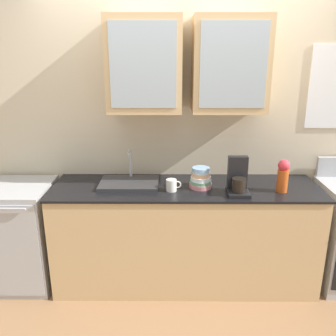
# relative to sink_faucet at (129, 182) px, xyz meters

# --- Properties ---
(ground_plane) EXTENTS (10.00, 10.00, 0.00)m
(ground_plane) POSITION_rel_sink_faucet_xyz_m (0.47, -0.04, -0.92)
(ground_plane) COLOR #936B47
(back_wall_unit) EXTENTS (3.92, 0.48, 2.57)m
(back_wall_unit) POSITION_rel_sink_faucet_xyz_m (0.48, 0.27, 0.51)
(back_wall_unit) COLOR beige
(back_wall_unit) RESTS_ON ground_plane
(counter) EXTENTS (2.22, 0.64, 0.90)m
(counter) POSITION_rel_sink_faucet_xyz_m (0.47, -0.04, -0.47)
(counter) COLOR tan
(counter) RESTS_ON ground_plane
(sink_faucet) EXTENTS (0.49, 0.35, 0.27)m
(sink_faucet) POSITION_rel_sink_faucet_xyz_m (0.00, 0.00, 0.00)
(sink_faucet) COLOR #2D2D30
(sink_faucet) RESTS_ON counter
(bowl_stack) EXTENTS (0.19, 0.19, 0.17)m
(bowl_stack) POSITION_rel_sink_faucet_xyz_m (0.59, -0.06, 0.06)
(bowl_stack) COLOR #D87F84
(bowl_stack) RESTS_ON counter
(vase) EXTENTS (0.09, 0.09, 0.26)m
(vase) POSITION_rel_sink_faucet_xyz_m (1.24, -0.15, 0.12)
(vase) COLOR #BF4C19
(vase) RESTS_ON counter
(cup_near_sink) EXTENTS (0.12, 0.08, 0.10)m
(cup_near_sink) POSITION_rel_sink_faucet_xyz_m (0.36, -0.14, 0.03)
(cup_near_sink) COLOR silver
(cup_near_sink) RESTS_ON counter
(dishwasher) EXTENTS (0.57, 0.62, 0.90)m
(dishwasher) POSITION_rel_sink_faucet_xyz_m (-0.96, -0.04, -0.47)
(dishwasher) COLOR #ADAFB5
(dishwasher) RESTS_ON ground_plane
(coffee_maker) EXTENTS (0.17, 0.20, 0.29)m
(coffee_maker) POSITION_rel_sink_faucet_xyz_m (0.88, -0.18, 0.09)
(coffee_maker) COLOR black
(coffee_maker) RESTS_ON counter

